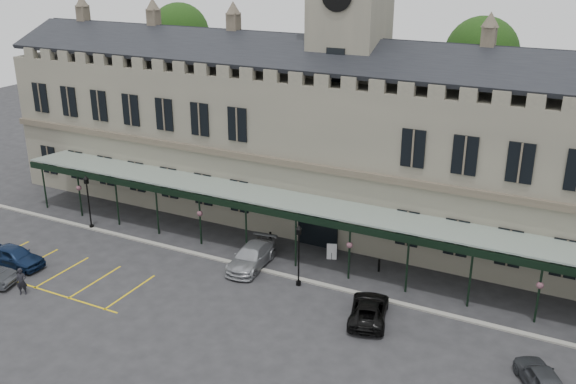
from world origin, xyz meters
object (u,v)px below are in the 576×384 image
at_px(sign_board, 332,252).
at_px(car_taxi, 252,257).
at_px(lamp_post_mid, 299,250).
at_px(person_a, 22,282).
at_px(station_building, 345,146).
at_px(car_left_a, 14,256).
at_px(clock_tower, 349,61).
at_px(car_right_a, 542,379).
at_px(car_van, 369,310).
at_px(lamp_post_left, 88,197).
at_px(traffic_cone, 556,383).

bearing_deg(sign_board, car_taxi, -161.68).
distance_m(lamp_post_mid, person_a, 18.00).
height_order(sign_board, person_a, person_a).
bearing_deg(station_building, car_taxi, -105.15).
height_order(sign_board, car_left_a, car_left_a).
xyz_separation_m(clock_tower, person_a, (-14.01, -20.35, -12.20)).
xyz_separation_m(car_left_a, person_a, (3.59, -2.55, 0.14)).
distance_m(station_building, lamp_post_mid, 11.83).
bearing_deg(car_taxi, station_building, 69.74).
bearing_deg(car_right_a, car_van, -43.11).
distance_m(station_building, car_taxi, 11.97).
height_order(lamp_post_left, car_left_a, lamp_post_left).
xyz_separation_m(clock_tower, car_right_a, (17.10, -15.35, -12.42)).
bearing_deg(lamp_post_left, car_taxi, 0.60).
relative_size(lamp_post_mid, sign_board, 3.55).
xyz_separation_m(car_van, person_a, (-21.01, -7.34, 0.26)).
xyz_separation_m(station_building, lamp_post_left, (-17.46, -10.31, -3.80)).
relative_size(traffic_cone, person_a, 0.38).
xyz_separation_m(car_van, car_right_a, (10.10, -2.35, 0.04)).
relative_size(station_building, car_van, 12.79).
distance_m(lamp_post_mid, car_van, 6.21).
distance_m(station_building, car_left_a, 25.61).
bearing_deg(traffic_cone, sign_board, 152.68).
distance_m(clock_tower, lamp_post_left, 22.85).
xyz_separation_m(lamp_post_mid, car_left_a, (-18.98, -6.62, -1.81)).
distance_m(sign_board, car_taxi, 5.81).
bearing_deg(traffic_cone, station_building, 140.16).
height_order(clock_tower, person_a, clock_tower).
bearing_deg(car_van, sign_board, -65.13).
distance_m(clock_tower, lamp_post_mid, 15.41).
distance_m(station_building, lamp_post_left, 20.63).
height_order(traffic_cone, car_van, car_van).
xyz_separation_m(traffic_cone, car_taxi, (-20.53, 4.68, 0.42)).
relative_size(car_left_a, car_van, 0.97).
relative_size(station_building, person_a, 32.84).
relative_size(traffic_cone, car_right_a, 0.17).
bearing_deg(clock_tower, station_building, -90.00).
bearing_deg(car_left_a, car_right_a, -87.43).
height_order(lamp_post_mid, car_left_a, lamp_post_mid).
distance_m(sign_board, car_van, 8.15).
height_order(clock_tower, lamp_post_left, clock_tower).
xyz_separation_m(station_building, traffic_cone, (17.78, -14.84, -6.13)).
height_order(lamp_post_mid, person_a, lamp_post_mid).
xyz_separation_m(sign_board, car_van, (5.15, -6.31, 0.05)).
height_order(clock_tower, sign_board, clock_tower).
bearing_deg(traffic_cone, car_taxi, 167.16).
bearing_deg(person_a, station_building, 19.05).
distance_m(car_van, person_a, 22.26).
relative_size(station_building, car_taxi, 11.48).
relative_size(station_building, lamp_post_left, 13.34).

